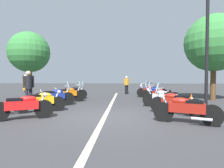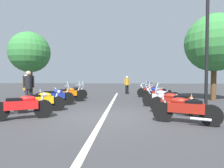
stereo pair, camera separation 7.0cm
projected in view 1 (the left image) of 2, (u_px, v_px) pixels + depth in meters
name	position (u px, v px, depth m)	size (l,w,h in m)	color
ground_plane	(105.00, 117.00, 6.47)	(80.00, 80.00, 0.00)	#38383A
lane_centre_stripe	(111.00, 105.00, 9.29)	(14.22, 0.16, 0.01)	beige
motorcycle_left_row_0	(23.00, 106.00, 5.99)	(1.07, 1.85, 1.00)	black
motorcycle_left_row_1	(41.00, 101.00, 7.32)	(1.08, 1.87, 0.99)	black
motorcycle_left_row_2	(54.00, 97.00, 8.89)	(1.22, 1.83, 1.23)	black
motorcycle_left_row_3	(67.00, 94.00, 10.30)	(1.30, 1.88, 1.23)	black
motorcycle_left_row_4	(73.00, 92.00, 11.70)	(1.14, 1.81, 1.21)	black
motorcycle_right_row_0	(186.00, 109.00, 5.45)	(0.96, 1.93, 1.00)	black
motorcycle_right_row_1	(175.00, 102.00, 6.87)	(1.16, 1.84, 1.22)	black
motorcycle_right_row_2	(164.00, 98.00, 8.48)	(1.01, 2.07, 1.00)	black
motorcycle_right_row_3	(161.00, 95.00, 9.73)	(1.25, 1.81, 1.23)	black
motorcycle_right_row_4	(157.00, 93.00, 11.33)	(1.26, 1.83, 1.21)	black
motorcycle_right_row_5	(151.00, 91.00, 12.61)	(1.06, 2.09, 1.02)	black
motorcycle_right_row_6	(150.00, 90.00, 14.16)	(1.30, 1.86, 0.98)	black
street_lamp_twin_globe	(207.00, 29.00, 7.82)	(0.32, 1.22, 5.34)	black
traffic_cone_0	(191.00, 99.00, 9.30)	(0.36, 0.36, 0.61)	orange
bystander_0	(29.00, 86.00, 8.67)	(0.41, 0.39, 1.77)	#1E2338
bystander_1	(26.00, 87.00, 9.10)	(0.43, 0.37, 1.59)	brown
bystander_2	(127.00, 84.00, 15.56)	(0.34, 0.45, 1.58)	black
roadside_tree_0	(214.00, 43.00, 11.08)	(3.55, 3.55, 5.39)	brown
roadside_tree_1	(29.00, 52.00, 12.30)	(2.80, 2.80, 4.62)	brown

